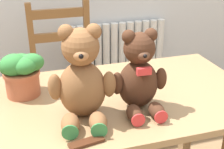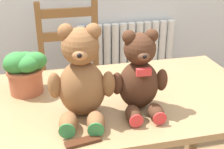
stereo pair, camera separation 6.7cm
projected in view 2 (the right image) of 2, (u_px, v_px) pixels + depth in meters
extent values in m
cylinder|color=white|center=(83.00, 71.00, 2.58)|extent=(0.06, 0.06, 0.77)
cylinder|color=white|center=(91.00, 70.00, 2.60)|extent=(0.06, 0.06, 0.77)
cylinder|color=white|center=(99.00, 70.00, 2.61)|extent=(0.06, 0.06, 0.77)
cylinder|color=white|center=(107.00, 69.00, 2.63)|extent=(0.06, 0.06, 0.77)
cylinder|color=white|center=(115.00, 68.00, 2.64)|extent=(0.06, 0.06, 0.77)
cylinder|color=white|center=(123.00, 67.00, 2.66)|extent=(0.06, 0.06, 0.77)
cylinder|color=white|center=(131.00, 67.00, 2.67)|extent=(0.06, 0.06, 0.77)
cylinder|color=white|center=(138.00, 66.00, 2.69)|extent=(0.06, 0.06, 0.77)
cylinder|color=white|center=(146.00, 65.00, 2.70)|extent=(0.06, 0.06, 0.77)
cylinder|color=white|center=(153.00, 64.00, 2.72)|extent=(0.06, 0.06, 0.77)
cylinder|color=white|center=(161.00, 64.00, 2.73)|extent=(0.06, 0.06, 0.77)
cylinder|color=white|center=(168.00, 63.00, 2.75)|extent=(0.06, 0.06, 0.77)
cube|color=white|center=(126.00, 104.00, 2.82)|extent=(0.83, 0.10, 0.04)
cube|color=#9E7A51|center=(127.00, 98.00, 1.46)|extent=(1.21, 0.75, 0.03)
cube|color=#9E7A51|center=(17.00, 139.00, 1.78)|extent=(0.06, 0.06, 0.72)
cube|color=#9E7A51|center=(195.00, 115.00, 2.02)|extent=(0.06, 0.06, 0.72)
cube|color=brown|center=(74.00, 88.00, 2.13)|extent=(0.42, 0.42, 0.03)
cube|color=brown|center=(107.00, 129.00, 2.11)|extent=(0.04, 0.04, 0.45)
cube|color=brown|center=(50.00, 136.00, 2.03)|extent=(0.04, 0.04, 0.45)
cube|color=brown|center=(96.00, 68.00, 2.32)|extent=(0.04, 0.04, 1.02)
cube|color=brown|center=(44.00, 73.00, 2.24)|extent=(0.04, 0.04, 1.02)
cube|color=brown|center=(67.00, 13.00, 2.10)|extent=(0.34, 0.03, 0.06)
cube|color=brown|center=(68.00, 36.00, 2.17)|extent=(0.34, 0.03, 0.06)
ellipsoid|color=brown|center=(82.00, 88.00, 1.26)|extent=(0.22, 0.19, 0.23)
sphere|color=brown|center=(80.00, 46.00, 1.18)|extent=(0.15, 0.15, 0.15)
sphere|color=brown|center=(93.00, 31.00, 1.16)|extent=(0.06, 0.06, 0.06)
sphere|color=brown|center=(66.00, 32.00, 1.15)|extent=(0.06, 0.06, 0.06)
ellipsoid|color=#B2794C|center=(80.00, 54.00, 1.14)|extent=(0.07, 0.07, 0.05)
sphere|color=black|center=(79.00, 56.00, 1.11)|extent=(0.02, 0.02, 0.02)
ellipsoid|color=brown|center=(108.00, 84.00, 1.23)|extent=(0.06, 0.06, 0.11)
ellipsoid|color=brown|center=(55.00, 86.00, 1.22)|extent=(0.06, 0.06, 0.11)
ellipsoid|color=brown|center=(96.00, 122.00, 1.18)|extent=(0.09, 0.13, 0.07)
cylinder|color=#337F42|center=(96.00, 130.00, 1.13)|extent=(0.06, 0.02, 0.06)
ellipsoid|color=brown|center=(68.00, 123.00, 1.18)|extent=(0.09, 0.13, 0.07)
cylinder|color=#337F42|center=(67.00, 131.00, 1.13)|extent=(0.06, 0.02, 0.06)
ellipsoid|color=#472819|center=(138.00, 85.00, 1.31)|extent=(0.18, 0.15, 0.21)
sphere|color=#472819|center=(140.00, 49.00, 1.25)|extent=(0.13, 0.13, 0.13)
sphere|color=#472819|center=(152.00, 36.00, 1.23)|extent=(0.06, 0.06, 0.06)
sphere|color=#472819|center=(129.00, 37.00, 1.22)|extent=(0.06, 0.06, 0.06)
ellipsoid|color=brown|center=(143.00, 55.00, 1.21)|extent=(0.06, 0.05, 0.04)
sphere|color=black|center=(145.00, 57.00, 1.18)|extent=(0.02, 0.02, 0.02)
ellipsoid|color=#472819|center=(162.00, 80.00, 1.30)|extent=(0.05, 0.05, 0.10)
ellipsoid|color=#472819|center=(117.00, 84.00, 1.27)|extent=(0.05, 0.05, 0.10)
ellipsoid|color=#472819|center=(156.00, 112.00, 1.25)|extent=(0.07, 0.11, 0.06)
cylinder|color=red|center=(160.00, 119.00, 1.21)|extent=(0.06, 0.01, 0.06)
ellipsoid|color=#472819|center=(133.00, 114.00, 1.24)|extent=(0.07, 0.11, 0.06)
cylinder|color=red|center=(136.00, 121.00, 1.19)|extent=(0.06, 0.01, 0.06)
cube|color=red|center=(144.00, 72.00, 1.21)|extent=(0.06, 0.02, 0.03)
cylinder|color=#B25B3D|center=(26.00, 81.00, 1.45)|extent=(0.15, 0.15, 0.12)
cylinder|color=#B25B3D|center=(25.00, 71.00, 1.43)|extent=(0.17, 0.17, 0.02)
ellipsoid|color=#337F38|center=(34.00, 61.00, 1.41)|extent=(0.11, 0.09, 0.08)
ellipsoid|color=#337F38|center=(25.00, 61.00, 1.46)|extent=(0.11, 0.11, 0.09)
ellipsoid|color=#337F38|center=(18.00, 64.00, 1.43)|extent=(0.14, 0.10, 0.11)
ellipsoid|color=#337F38|center=(17.00, 63.00, 1.39)|extent=(0.12, 0.11, 0.10)
ellipsoid|color=#337F38|center=(27.00, 64.00, 1.39)|extent=(0.11, 0.11, 0.08)
cube|color=#472314|center=(83.00, 141.00, 1.12)|extent=(0.14, 0.06, 0.01)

